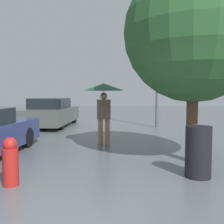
% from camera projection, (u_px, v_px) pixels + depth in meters
% --- Properties ---
extents(pedestrian, '(1.19, 1.19, 1.83)m').
position_uv_depth(pedestrian, '(104.00, 94.00, 7.35)').
color(pedestrian, '#9E7051').
rests_on(pedestrian, ground_plane).
extents(parked_car_farthest, '(1.80, 4.30, 1.33)m').
position_uv_depth(parked_car_farthest, '(51.00, 113.00, 11.92)').
color(parked_car_farthest, '#4C514C').
rests_on(parked_car_farthest, ground_plane).
extents(tree, '(3.06, 3.06, 4.39)m').
position_uv_depth(tree, '(194.00, 32.00, 5.42)').
color(tree, brown).
rests_on(tree, ground_plane).
extents(street_lamp, '(0.25, 0.25, 4.48)m').
position_uv_depth(street_lamp, '(157.00, 70.00, 11.27)').
color(street_lamp, '#515456').
rests_on(street_lamp, ground_plane).
extents(trash_bin, '(0.46, 0.46, 0.94)m').
position_uv_depth(trash_bin, '(198.00, 152.00, 4.53)').
color(trash_bin, black).
rests_on(trash_bin, ground_plane).
extents(fire_hydrant, '(0.26, 0.26, 0.81)m').
position_uv_depth(fire_hydrant, '(10.00, 162.00, 4.10)').
color(fire_hydrant, '#B21E19').
rests_on(fire_hydrant, ground_plane).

